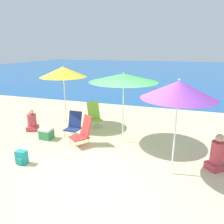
% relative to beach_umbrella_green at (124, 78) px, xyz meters
% --- Properties ---
extents(ground_plane, '(60.00, 60.00, 0.00)m').
position_rel_beach_umbrella_green_xyz_m(ground_plane, '(0.11, -1.82, -1.99)').
color(ground_plane, beige).
extents(sea_water, '(60.00, 40.00, 0.01)m').
position_rel_beach_umbrella_green_xyz_m(sea_water, '(0.11, 24.42, -1.98)').
color(sea_water, '#1E5699').
rests_on(sea_water, ground).
extents(beach_umbrella_green, '(2.00, 2.00, 2.15)m').
position_rel_beach_umbrella_green_xyz_m(beach_umbrella_green, '(0.00, 0.00, 0.00)').
color(beach_umbrella_green, white).
rests_on(beach_umbrella_green, ground).
extents(beach_umbrella_purple, '(1.58, 1.58, 2.20)m').
position_rel_beach_umbrella_green_xyz_m(beach_umbrella_purple, '(1.55, -1.37, -0.01)').
color(beach_umbrella_purple, white).
rests_on(beach_umbrella_purple, ground).
extents(beach_umbrella_yellow, '(1.65, 1.65, 2.22)m').
position_rel_beach_umbrella_green_xyz_m(beach_umbrella_yellow, '(-2.40, 0.78, 0.01)').
color(beach_umbrella_yellow, white).
rests_on(beach_umbrella_yellow, ground).
extents(beach_chair_red, '(0.70, 0.72, 0.89)m').
position_rel_beach_umbrella_green_xyz_m(beach_chair_red, '(-1.06, -0.56, -1.55)').
color(beach_chair_red, silver).
rests_on(beach_chair_red, ground).
extents(beach_chair_lime, '(0.68, 0.68, 0.91)m').
position_rel_beach_umbrella_green_xyz_m(beach_chair_lime, '(-1.39, 1.09, -1.53)').
color(beach_chair_lime, silver).
rests_on(beach_chair_lime, ground).
extents(beach_chair_navy, '(0.48, 0.54, 0.80)m').
position_rel_beach_umbrella_green_xyz_m(beach_chair_navy, '(-1.70, 0.06, -1.59)').
color(beach_chair_navy, silver).
rests_on(beach_chair_navy, ground).
extents(person_seated_near, '(0.55, 0.54, 0.90)m').
position_rel_beach_umbrella_green_xyz_m(person_seated_near, '(2.55, -0.82, -1.62)').
color(person_seated_near, '#BF3F4C').
rests_on(person_seated_near, ground).
extents(person_seated_far, '(0.45, 0.49, 0.78)m').
position_rel_beach_umbrella_green_xyz_m(person_seated_far, '(-3.30, -0.01, -1.68)').
color(person_seated_far, '#BF3F4C').
rests_on(person_seated_far, ground).
extents(backpack_teal, '(0.27, 0.21, 0.35)m').
position_rel_beach_umbrella_green_xyz_m(backpack_teal, '(-2.06, -2.06, -1.82)').
color(backpack_teal, teal).
rests_on(backpack_teal, ground).
extents(cooler_box, '(0.38, 0.36, 0.36)m').
position_rel_beach_umbrella_green_xyz_m(cooler_box, '(-2.39, -0.51, -1.80)').
color(cooler_box, '#338C59').
rests_on(cooler_box, ground).
extents(seagull, '(0.27, 0.11, 0.23)m').
position_rel_beach_umbrella_green_xyz_m(seagull, '(-1.73, 2.22, -1.85)').
color(seagull, gold).
rests_on(seagull, ground).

